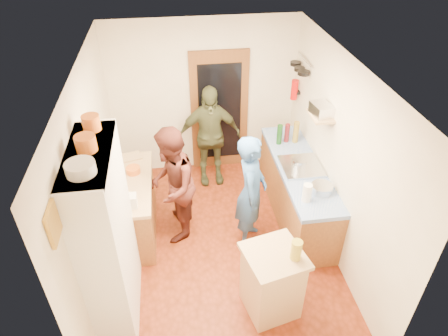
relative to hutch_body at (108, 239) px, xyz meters
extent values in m
cube|color=maroon|center=(1.30, 0.80, -1.11)|extent=(3.00, 4.00, 0.02)
cube|color=silver|center=(1.30, 0.80, 1.51)|extent=(3.00, 4.00, 0.02)
cube|color=silver|center=(1.30, 2.81, 0.20)|extent=(3.00, 0.02, 2.60)
cube|color=silver|center=(1.30, -1.21, 0.20)|extent=(3.00, 0.02, 2.60)
cube|color=silver|center=(-0.21, 0.80, 0.20)|extent=(0.02, 4.00, 2.60)
cube|color=silver|center=(2.81, 0.80, 0.20)|extent=(0.02, 4.00, 2.60)
cube|color=brown|center=(1.55, 2.77, -0.05)|extent=(0.95, 0.06, 2.10)
cube|color=black|center=(1.55, 2.74, -0.05)|extent=(0.70, 0.02, 1.70)
cube|color=white|center=(0.00, 0.00, 0.00)|extent=(0.40, 1.20, 2.20)
cube|color=white|center=(0.00, 0.00, 1.08)|extent=(0.40, 1.14, 0.04)
cylinder|color=white|center=(0.00, -0.33, 1.15)|extent=(0.25, 0.25, 0.10)
cylinder|color=orange|center=(0.00, 0.02, 1.17)|extent=(0.19, 0.19, 0.15)
cylinder|color=orange|center=(0.00, 0.40, 1.18)|extent=(0.17, 0.17, 0.15)
cube|color=#945C27|center=(0.10, 1.25, -0.68)|extent=(0.60, 1.40, 0.85)
cube|color=tan|center=(0.10, 1.25, -0.23)|extent=(0.64, 1.44, 0.05)
cube|color=white|center=(0.15, 0.74, -0.12)|extent=(0.22, 0.15, 0.17)
cylinder|color=white|center=(0.05, 1.06, -0.12)|extent=(0.17, 0.17, 0.16)
cylinder|color=orange|center=(0.18, 1.45, -0.16)|extent=(0.23, 0.23, 0.09)
cube|color=tan|center=(0.12, 1.83, -0.19)|extent=(0.35, 0.29, 0.02)
cube|color=#945C27|center=(2.50, 1.30, -0.68)|extent=(0.60, 2.20, 0.84)
cube|color=#0F42B3|center=(2.50, 1.30, -0.23)|extent=(0.62, 2.22, 0.06)
cube|color=silver|center=(2.50, 1.24, -0.18)|extent=(0.55, 0.58, 0.04)
cylinder|color=silver|center=(2.45, 1.20, -0.09)|extent=(0.20, 0.20, 0.13)
cylinder|color=#143F14|center=(2.35, 1.91, -0.04)|extent=(0.09, 0.09, 0.32)
cylinder|color=#591419|center=(2.48, 1.95, -0.05)|extent=(0.08, 0.08, 0.30)
cylinder|color=olive|center=(2.61, 1.92, -0.03)|extent=(0.09, 0.09, 0.34)
cylinder|color=white|center=(2.35, 0.54, -0.08)|extent=(0.12, 0.12, 0.25)
cylinder|color=silver|center=(2.60, 0.68, -0.15)|extent=(0.32, 0.32, 0.11)
cube|color=tan|center=(1.74, -0.28, -0.67)|extent=(0.66, 0.66, 0.86)
cube|color=tan|center=(1.74, -0.28, -0.22)|extent=(0.74, 0.74, 0.05)
cube|color=white|center=(1.68, -0.25, -0.21)|extent=(0.40, 0.35, 0.02)
cylinder|color=#AD9E2D|center=(1.94, -0.36, -0.07)|extent=(0.14, 0.14, 0.24)
cylinder|color=silver|center=(2.76, 2.33, 0.95)|extent=(0.02, 0.65, 0.02)
cylinder|color=black|center=(2.70, 2.15, 0.82)|extent=(0.18, 0.18, 0.05)
cylinder|color=black|center=(2.70, 2.35, 0.80)|extent=(0.16, 0.16, 0.05)
cylinder|color=black|center=(2.70, 2.55, 0.81)|extent=(0.17, 0.17, 0.05)
cube|color=tan|center=(2.67, 1.25, 0.60)|extent=(0.26, 0.42, 0.03)
cube|color=silver|center=(2.67, 1.25, 0.69)|extent=(0.26, 0.33, 0.15)
cube|color=black|center=(2.77, 2.50, 0.35)|extent=(0.06, 0.10, 0.04)
cylinder|color=red|center=(2.71, 2.50, 0.40)|extent=(0.11, 0.11, 0.32)
cube|color=gold|center=(-0.18, -0.75, 0.95)|extent=(0.03, 0.25, 0.30)
imported|color=#2E5593|center=(1.74, 0.86, -0.27)|extent=(0.55, 0.69, 1.67)
imported|color=#461C17|center=(0.72, 1.18, -0.25)|extent=(0.76, 0.91, 1.70)
imported|color=#3C4026|center=(1.34, 2.34, -0.24)|extent=(1.01, 0.44, 1.72)
camera|label=1|loc=(0.79, -3.11, 3.04)|focal=32.00mm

